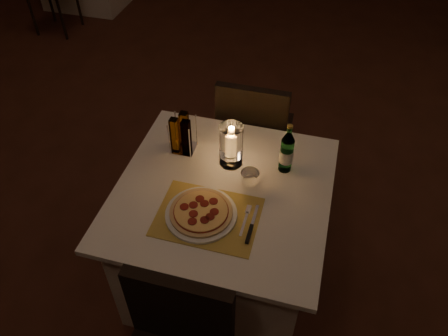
% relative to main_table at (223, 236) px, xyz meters
% --- Properties ---
extents(floor, '(8.00, 10.00, 0.02)m').
position_rel_main_table_xyz_m(floor, '(-0.15, 0.59, -0.38)').
color(floor, '#482217').
rests_on(floor, ground).
extents(main_table, '(1.00, 1.00, 0.74)m').
position_rel_main_table_xyz_m(main_table, '(0.00, 0.00, 0.00)').
color(main_table, white).
rests_on(main_table, ground).
extents(chair_far, '(0.42, 0.42, 0.90)m').
position_rel_main_table_xyz_m(chair_far, '(0.00, 0.71, 0.18)').
color(chair_far, black).
rests_on(chair_far, ground).
extents(placemat, '(0.45, 0.34, 0.00)m').
position_rel_main_table_xyz_m(placemat, '(-0.02, -0.18, 0.37)').
color(placemat, gold).
rests_on(placemat, main_table).
extents(plate, '(0.32, 0.32, 0.01)m').
position_rel_main_table_xyz_m(plate, '(-0.05, -0.18, 0.38)').
color(plate, white).
rests_on(plate, placemat).
extents(pizza, '(0.28, 0.28, 0.02)m').
position_rel_main_table_xyz_m(pizza, '(-0.05, -0.18, 0.39)').
color(pizza, '#D8B77F').
rests_on(pizza, plate).
extents(fork, '(0.02, 0.18, 0.00)m').
position_rel_main_table_xyz_m(fork, '(0.15, -0.15, 0.37)').
color(fork, silver).
rests_on(fork, placemat).
extents(knife, '(0.02, 0.22, 0.01)m').
position_rel_main_table_xyz_m(knife, '(0.18, -0.21, 0.37)').
color(knife, black).
rests_on(knife, placemat).
extents(tumbler, '(0.09, 0.09, 0.09)m').
position_rel_main_table_xyz_m(tumbler, '(0.12, 0.05, 0.41)').
color(tumbler, white).
rests_on(tumbler, main_table).
extents(water_bottle, '(0.07, 0.07, 0.27)m').
position_rel_main_table_xyz_m(water_bottle, '(0.26, 0.21, 0.48)').
color(water_bottle, '#5AA865').
rests_on(water_bottle, main_table).
extents(hurricane_candle, '(0.12, 0.12, 0.23)m').
position_rel_main_table_xyz_m(hurricane_candle, '(-0.01, 0.19, 0.50)').
color(hurricane_candle, white).
rests_on(hurricane_candle, main_table).
extents(cruet_caddy, '(0.12, 0.12, 0.21)m').
position_rel_main_table_xyz_m(cruet_caddy, '(-0.27, 0.21, 0.46)').
color(cruet_caddy, white).
rests_on(cruet_caddy, main_table).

